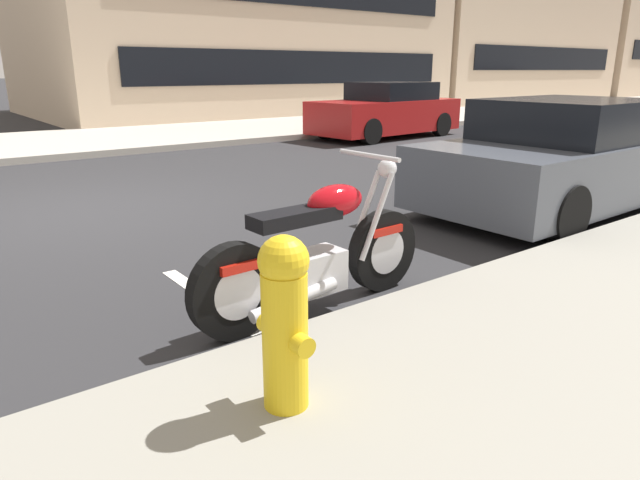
{
  "coord_description": "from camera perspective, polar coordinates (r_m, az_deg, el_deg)",
  "views": [
    {
      "loc": [
        -1.76,
        -7.34,
        1.72
      ],
      "look_at": [
        0.66,
        -4.16,
        0.5
      ],
      "focal_mm": 31.46,
      "sensor_mm": 36.0,
      "label": 1
    }
  ],
  "objects": [
    {
      "name": "fire_hydrant",
      "position": [
        2.66,
        -3.61,
        -7.99
      ],
      "size": [
        0.24,
        0.36,
        0.87
      ],
      "color": "gold",
      "rests_on": "sidewalk_near_curb"
    },
    {
      "name": "parked_motorcycle",
      "position": [
        4.06,
        -0.15,
        -1.48
      ],
      "size": [
        2.03,
        0.62,
        1.13
      ],
      "rotation": [
        0.0,
        0.0,
        0.03
      ],
      "color": "black",
      "rests_on": "ground"
    },
    {
      "name": "parking_stall_stripe",
      "position": [
        4.23,
        -9.34,
        -7.24
      ],
      "size": [
        0.12,
        2.2,
        0.01
      ],
      "primitive_type": "cube",
      "color": "silver",
      "rests_on": "ground"
    },
    {
      "name": "ground_plane",
      "position": [
        7.74,
        -23.13,
        2.72
      ],
      "size": [
        260.0,
        260.0,
        0.0
      ],
      "primitive_type": "plane",
      "color": "#28282B"
    },
    {
      "name": "parked_car_at_intersection",
      "position": [
        7.75,
        23.59,
        7.61
      ],
      "size": [
        4.13,
        1.93,
        1.38
      ],
      "rotation": [
        0.0,
        0.0,
        0.01
      ],
      "color": "#4C515B",
      "rests_on": "ground"
    },
    {
      "name": "sidewalk_far_curb",
      "position": [
        19.93,
        6.76,
        12.06
      ],
      "size": [
        120.0,
        5.0,
        0.14
      ],
      "primitive_type": "cube",
      "color": "#ADA89E",
      "rests_on": "ground"
    },
    {
      "name": "townhouse_far_uphill",
      "position": [
        25.26,
        -9.44,
        22.1
      ],
      "size": [
        15.41,
        11.06,
        8.18
      ],
      "color": "beige",
      "rests_on": "ground"
    },
    {
      "name": "townhouse_behind_pole",
      "position": [
        35.06,
        14.5,
        22.01
      ],
      "size": [
        13.81,
        11.03,
        10.26
      ],
      "color": "beige",
      "rests_on": "ground"
    },
    {
      "name": "car_opposite_curb",
      "position": [
        15.23,
        6.76,
        12.85
      ],
      "size": [
        4.33,
        2.07,
        1.41
      ],
      "rotation": [
        0.0,
        0.0,
        3.22
      ],
      "color": "#AD1919",
      "rests_on": "ground"
    }
  ]
}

